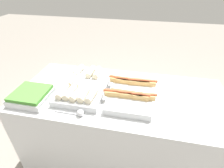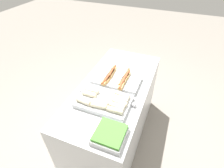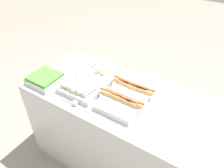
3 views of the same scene
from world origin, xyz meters
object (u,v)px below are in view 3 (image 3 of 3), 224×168
Objects in this scene: serving_spoon_far at (113,67)px; tray_wraps at (89,80)px; tray_hotdogs at (128,94)px; serving_spoon_near at (73,103)px; tray_side_front at (45,79)px.

tray_wraps is at bearing -100.35° from serving_spoon_far.
serving_spoon_far is at bearing 137.52° from tray_hotdogs.
tray_hotdogs reaches higher than serving_spoon_near.
serving_spoon_far is at bearing 79.65° from tray_wraps.
serving_spoon_far is at bearing 51.99° from tray_side_front.
tray_wraps is 0.28m from serving_spoon_near.
tray_hotdogs is 0.42m from serving_spoon_far.
tray_hotdogs is at bearing 42.94° from serving_spoon_near.
serving_spoon_near is 1.09× the size of serving_spoon_far.
serving_spoon_far is (0.38, 0.48, -0.02)m from tray_side_front.
tray_hotdogs is 0.42m from serving_spoon_near.
tray_wraps is 2.49× the size of serving_spoon_near.
tray_side_front is at bearing -149.56° from tray_wraps.
serving_spoon_near is 0.57m from serving_spoon_far.
tray_side_front reaches higher than serving_spoon_near.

